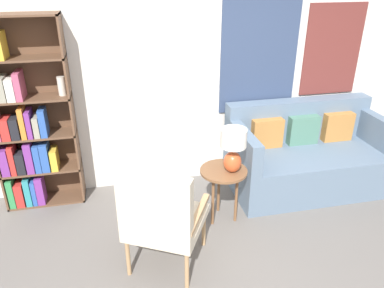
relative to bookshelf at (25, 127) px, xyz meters
The scene contains 6 objects.
wall_back 1.78m from the bookshelf, ahead, with size 6.40×0.08×2.70m.
bookshelf is the anchor object (origin of this frame).
armchair 1.81m from the bookshelf, 47.97° to the right, with size 0.82×0.83×1.00m.
couch 3.10m from the bookshelf, ahead, with size 1.77×0.92×0.96m.
side_table 2.07m from the bookshelf, 21.35° to the right, with size 0.47×0.47×0.57m.
table_lamp 2.12m from the bookshelf, 21.79° to the right, with size 0.25×0.25×0.44m.
Camera 1 is at (-0.77, -1.94, 2.37)m, focal length 35.00 mm.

